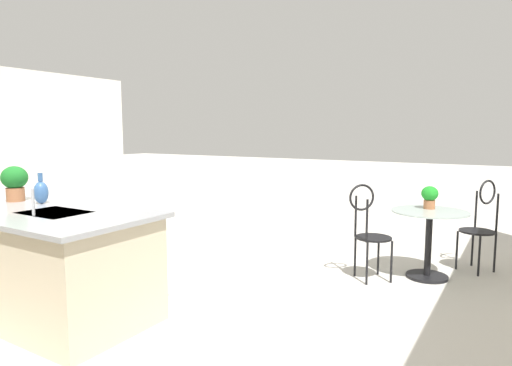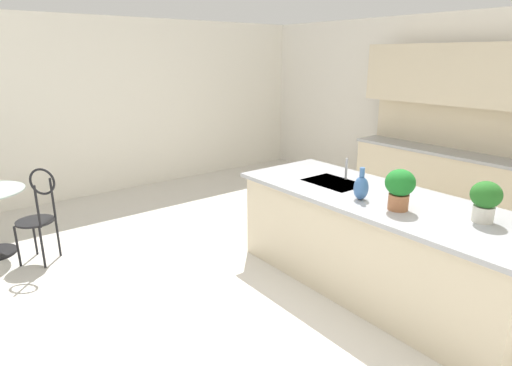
# 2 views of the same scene
# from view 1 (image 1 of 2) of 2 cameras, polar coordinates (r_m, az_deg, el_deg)

# --- Properties ---
(ground_plane) EXTENTS (40.00, 40.00, 0.00)m
(ground_plane) POSITION_cam_1_polar(r_m,az_deg,el_deg) (4.97, -17.40, -12.29)
(ground_plane) COLOR beige
(kitchen_island) EXTENTS (2.80, 1.06, 0.92)m
(kitchen_island) POSITION_cam_1_polar(r_m,az_deg,el_deg) (4.60, -28.19, -8.29)
(kitchen_island) COLOR beige
(kitchen_island) RESTS_ON ground
(bistro_table) EXTENTS (0.80, 0.80, 0.74)m
(bistro_table) POSITION_cam_1_polar(r_m,az_deg,el_deg) (5.16, 21.39, -6.58)
(bistro_table) COLOR black
(bistro_table) RESTS_ON ground
(chair_near_window) EXTENTS (0.54, 0.54, 1.04)m
(chair_near_window) POSITION_cam_1_polar(r_m,az_deg,el_deg) (4.86, 14.37, -5.60)
(chair_near_window) COLOR black
(chair_near_window) RESTS_ON ground
(chair_by_island) EXTENTS (0.52, 0.52, 1.04)m
(chair_by_island) POSITION_cam_1_polar(r_m,az_deg,el_deg) (5.65, 27.01, -4.41)
(chair_by_island) COLOR black
(chair_by_island) RESTS_ON ground
(sink_faucet) EXTENTS (0.02, 0.02, 0.22)m
(sink_faucet) POSITION_cam_1_polar(r_m,az_deg,el_deg) (3.93, -26.84, -2.22)
(sink_faucet) COLOR #B2B5BA
(sink_faucet) RESTS_ON kitchen_island
(potted_plant_on_table) EXTENTS (0.18, 0.18, 0.25)m
(potted_plant_on_table) POSITION_cam_1_polar(r_m,az_deg,el_deg) (5.22, 21.51, -1.55)
(potted_plant_on_table) COLOR #9E603D
(potted_plant_on_table) RESTS_ON bistro_table
(potted_plant_counter_near) EXTENTS (0.24, 0.24, 0.34)m
(potted_plant_counter_near) POSITION_cam_1_polar(r_m,az_deg,el_deg) (4.83, -28.71, 0.21)
(potted_plant_counter_near) COLOR #9E603D
(potted_plant_counter_near) RESTS_ON kitchen_island
(vase_on_counter) EXTENTS (0.13, 0.13, 0.29)m
(vase_on_counter) POSITION_cam_1_polar(r_m,az_deg,el_deg) (4.56, -26.00, -1.04)
(vase_on_counter) COLOR #386099
(vase_on_counter) RESTS_ON kitchen_island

